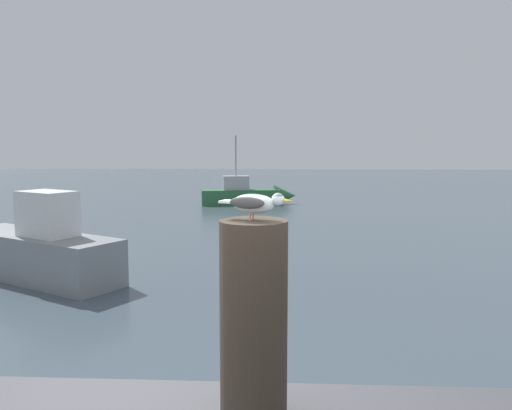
% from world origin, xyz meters
% --- Properties ---
extents(mooring_post, '(0.35, 0.35, 1.06)m').
position_xyz_m(mooring_post, '(0.66, -0.42, 1.84)').
color(mooring_post, '#382D23').
rests_on(mooring_post, harbor_quay).
extents(seagull, '(0.38, 0.20, 0.14)m').
position_xyz_m(seagull, '(0.66, -0.43, 2.46)').
color(seagull, '#C66D60').
rests_on(seagull, mooring_post).
extents(boat_green, '(4.62, 1.86, 3.38)m').
position_xyz_m(boat_green, '(-0.71, 21.63, 0.44)').
color(boat_green, '#2D6B3D').
rests_on(boat_green, ground_plane).
extents(boat_grey, '(4.83, 3.39, 1.86)m').
position_xyz_m(boat_grey, '(-4.61, 7.52, 0.59)').
color(boat_grey, gray).
rests_on(boat_grey, ground_plane).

